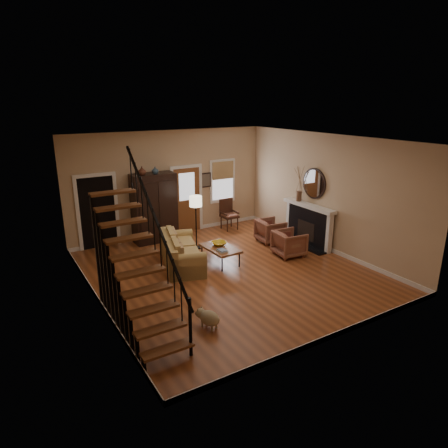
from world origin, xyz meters
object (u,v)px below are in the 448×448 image
coffee_table (220,255)px  armchair_right (271,231)px  sofa (182,251)px  armchair_left (289,243)px  side_chair (229,215)px  armoire (154,208)px  floor_lamp (196,223)px

coffee_table → armchair_right: (2.16, 0.63, 0.13)m
armchair_right → sofa: bearing=99.9°
armchair_left → side_chair: size_ratio=0.76×
armoire → floor_lamp: size_ratio=1.34×
coffee_table → armchair_left: bearing=-15.6°
sofa → armchair_right: 3.11m
armoire → coffee_table: 2.78m
floor_lamp → side_chair: (1.77, 1.02, -0.27)m
armoire → floor_lamp: armoire is taller
side_chair → armoire: bearing=175.5°
sofa → armchair_left: size_ratio=2.65×
armchair_right → floor_lamp: floor_lamp is taller
sofa → coffee_table: (0.93, -0.39, -0.16)m
side_chair → floor_lamp: bearing=-150.0°
coffee_table → floor_lamp: (-0.04, 1.31, 0.56)m
sofa → floor_lamp: size_ratio=1.31×
armchair_right → floor_lamp: (-2.20, 0.67, 0.44)m
coffee_table → armoire: bearing=108.0°
sofa → coffee_table: sofa is taller
armchair_right → side_chair: (-0.43, 1.69, 0.16)m
coffee_table → floor_lamp: size_ratio=0.74×
armchair_left → floor_lamp: bearing=53.0°
armoire → side_chair: 2.61m
armoire → coffee_table: size_ratio=1.82×
armoire → sofa: armoire is taller
coffee_table → armchair_right: size_ratio=1.51×
armchair_right → armchair_left: bearing=173.6°
sofa → armchair_right: (3.10, 0.25, -0.04)m
armoire → armchair_right: 3.60m
armchair_right → armoire: bearing=63.0°
sofa → coffee_table: 1.03m
sofa → floor_lamp: 1.35m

